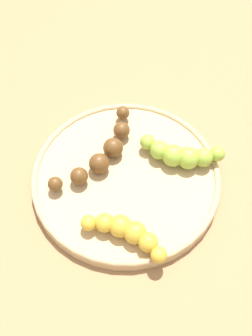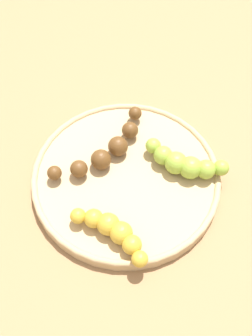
% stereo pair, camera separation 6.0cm
% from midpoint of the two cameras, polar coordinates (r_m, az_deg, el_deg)
% --- Properties ---
extents(ground_plane, '(2.40, 2.40, 0.00)m').
position_cam_midpoint_polar(ground_plane, '(0.63, 2.71, -2.10)').
color(ground_plane, '#936D47').
extents(fruit_bowl, '(0.30, 0.30, 0.02)m').
position_cam_midpoint_polar(fruit_bowl, '(0.62, 2.75, -1.52)').
color(fruit_bowl, tan).
rests_on(fruit_bowl, ground_plane).
extents(banana_green, '(0.11, 0.09, 0.04)m').
position_cam_midpoint_polar(banana_green, '(0.62, 11.17, 0.54)').
color(banana_green, '#8CAD38').
rests_on(banana_green, fruit_bowl).
extents(banana_overripe, '(0.18, 0.11, 0.03)m').
position_cam_midpoint_polar(banana_overripe, '(0.62, -0.16, 2.49)').
color(banana_overripe, '#593819').
rests_on(banana_overripe, fruit_bowl).
extents(banana_spotted, '(0.09, 0.11, 0.03)m').
position_cam_midpoint_polar(banana_spotted, '(0.55, 1.20, -9.35)').
color(banana_spotted, gold).
rests_on(banana_spotted, fruit_bowl).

